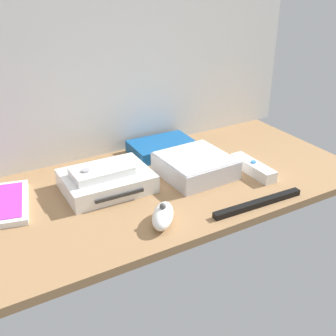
# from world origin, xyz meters

# --- Properties ---
(ground_plane) EXTENTS (1.00, 0.48, 0.02)m
(ground_plane) POSITION_xyz_m (0.00, 0.00, -0.01)
(ground_plane) COLOR #936D47
(ground_plane) RESTS_ON ground
(back_wall) EXTENTS (1.10, 0.01, 0.64)m
(back_wall) POSITION_xyz_m (0.00, 0.25, 0.32)
(back_wall) COLOR silver
(back_wall) RESTS_ON ground
(game_console) EXTENTS (0.21, 0.17, 0.04)m
(game_console) POSITION_xyz_m (-0.15, 0.05, 0.02)
(game_console) COLOR white
(game_console) RESTS_ON ground_plane
(mini_computer) EXTENTS (0.17, 0.17, 0.05)m
(mini_computer) POSITION_xyz_m (0.08, -0.00, 0.03)
(mini_computer) COLOR silver
(mini_computer) RESTS_ON ground_plane
(network_router) EXTENTS (0.18, 0.13, 0.03)m
(network_router) POSITION_xyz_m (0.08, 0.16, 0.02)
(network_router) COLOR #145193
(network_router) RESTS_ON ground_plane
(remote_wand) EXTENTS (0.04, 0.15, 0.03)m
(remote_wand) POSITION_xyz_m (0.22, -0.07, 0.02)
(remote_wand) COLOR white
(remote_wand) RESTS_ON ground_plane
(remote_nunchuk) EXTENTS (0.10, 0.11, 0.05)m
(remote_nunchuk) POSITION_xyz_m (-0.10, -0.16, 0.02)
(remote_nunchuk) COLOR white
(remote_nunchuk) RESTS_ON ground_plane
(remote_classic_pad) EXTENTS (0.14, 0.08, 0.02)m
(remote_classic_pad) POSITION_xyz_m (-0.16, 0.04, 0.05)
(remote_classic_pad) COLOR white
(remote_classic_pad) RESTS_ON game_console
(sensor_bar) EXTENTS (0.24, 0.03, 0.01)m
(sensor_bar) POSITION_xyz_m (0.12, -0.20, 0.01)
(sensor_bar) COLOR black
(sensor_bar) RESTS_ON ground_plane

